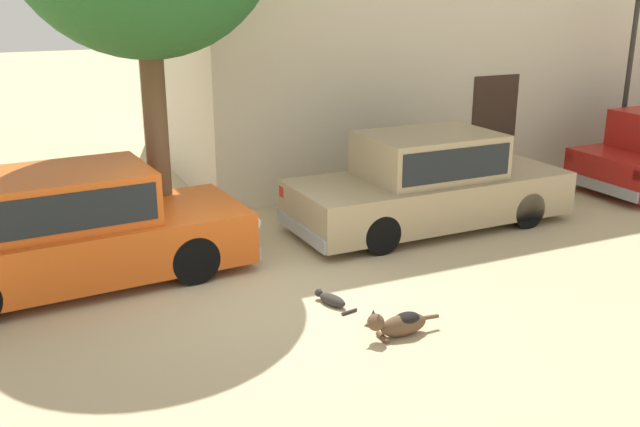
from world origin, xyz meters
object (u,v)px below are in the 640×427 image
stray_cat (331,299)px  street_lamp (631,56)px  stray_dog_spotted (399,323)px  parked_sedan_nearest (73,229)px  parked_sedan_second (429,181)px

stray_cat → street_lamp: 9.14m
stray_cat → street_lamp: bearing=-88.8°
stray_dog_spotted → parked_sedan_nearest: bearing=-45.9°
parked_sedan_nearest → stray_cat: parked_sedan_nearest is taller
parked_sedan_second → parked_sedan_nearest: bearing=179.3°
parked_sedan_second → stray_dog_spotted: size_ratio=4.87×
parked_sedan_second → stray_cat: size_ratio=7.82×
parked_sedan_nearest → street_lamp: size_ratio=1.23×
street_lamp → parked_sedan_second: bearing=-168.3°
parked_sedan_nearest → stray_dog_spotted: parked_sedan_nearest is taller
stray_cat → street_lamp: (8.21, 3.23, 2.39)m
parked_sedan_nearest → stray_dog_spotted: bearing=-49.9°
parked_sedan_second → stray_dog_spotted: 4.06m
parked_sedan_nearest → street_lamp: bearing=1.7°
parked_sedan_second → stray_dog_spotted: bearing=-128.8°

